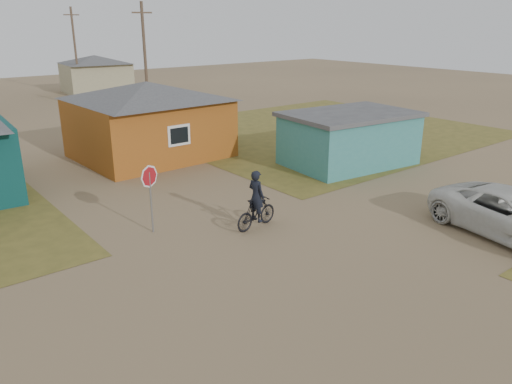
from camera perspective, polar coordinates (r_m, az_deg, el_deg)
ground at (r=14.85m, az=4.76°, el=-8.37°), size 120.00×120.00×0.00m
grass_ne at (r=33.00m, az=7.12°, el=6.96°), size 20.00×18.00×0.00m
house_yellow at (r=26.67m, az=-12.14°, el=8.20°), size 7.72×6.76×3.90m
shed_turquoise at (r=25.18m, az=10.57°, el=6.07°), size 6.71×4.93×2.60m
house_beige_east at (r=53.31m, az=-17.81°, el=12.80°), size 6.95×6.05×3.60m
utility_pole_near at (r=35.28m, az=-12.52°, el=14.23°), size 1.40×0.20×8.00m
utility_pole_far at (r=50.41m, az=-19.93°, el=14.89°), size 1.40×0.20×8.00m
stop_sign at (r=16.77m, az=-12.05°, el=0.99°), size 0.77×0.07×2.36m
cyclist at (r=17.10m, az=0.04°, el=-1.75°), size 1.88×0.76×2.06m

